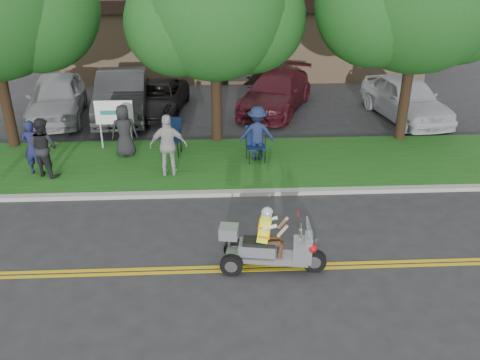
{
  "coord_description": "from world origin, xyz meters",
  "views": [
    {
      "loc": [
        0.48,
        -9.71,
        6.57
      ],
      "look_at": [
        1.06,
        2.0,
        0.97
      ],
      "focal_mm": 38.0,
      "sensor_mm": 36.0,
      "label": 1
    }
  ],
  "objects_px": {
    "lawn_chair_b": "(172,134)",
    "parked_car_right": "(276,92)",
    "parked_car_left": "(122,95)",
    "lawn_chair_a": "(255,141)",
    "spectator_adult_right": "(168,145)",
    "parked_car_far_left": "(56,97)",
    "parked_car_far_right": "(406,98)",
    "parked_car_mid": "(157,98)",
    "trike_scooter": "(268,248)",
    "spectator_adult_left": "(33,147)",
    "spectator_adult_mid": "(44,147)"
  },
  "relations": [
    {
      "from": "lawn_chair_a",
      "to": "parked_car_far_left",
      "type": "relative_size",
      "value": 0.22
    },
    {
      "from": "lawn_chair_a",
      "to": "lawn_chair_b",
      "type": "xyz_separation_m",
      "value": [
        -2.7,
        0.71,
        0.04
      ]
    },
    {
      "from": "lawn_chair_a",
      "to": "parked_car_far_right",
      "type": "xyz_separation_m",
      "value": [
        6.3,
        4.11,
        0.11
      ]
    },
    {
      "from": "trike_scooter",
      "to": "parked_car_far_right",
      "type": "bearing_deg",
      "value": 65.89
    },
    {
      "from": "spectator_adult_right",
      "to": "spectator_adult_left",
      "type": "bearing_deg",
      "value": -4.0
    },
    {
      "from": "lawn_chair_a",
      "to": "parked_car_far_left",
      "type": "height_order",
      "value": "parked_car_far_left"
    },
    {
      "from": "parked_car_left",
      "to": "parked_car_mid",
      "type": "xyz_separation_m",
      "value": [
        1.34,
        0.37,
        -0.26
      ]
    },
    {
      "from": "parked_car_mid",
      "to": "parked_car_right",
      "type": "bearing_deg",
      "value": 7.66
    },
    {
      "from": "lawn_chair_a",
      "to": "parked_car_far_right",
      "type": "relative_size",
      "value": 0.22
    },
    {
      "from": "lawn_chair_b",
      "to": "parked_car_right",
      "type": "distance_m",
      "value": 6.23
    },
    {
      "from": "lawn_chair_a",
      "to": "spectator_adult_left",
      "type": "distance_m",
      "value": 6.73
    },
    {
      "from": "spectator_adult_right",
      "to": "parked_car_far_right",
      "type": "distance_m",
      "value": 10.32
    },
    {
      "from": "lawn_chair_a",
      "to": "parked_car_left",
      "type": "bearing_deg",
      "value": 127.73
    },
    {
      "from": "trike_scooter",
      "to": "lawn_chair_a",
      "type": "distance_m",
      "value": 5.86
    },
    {
      "from": "trike_scooter",
      "to": "parked_car_right",
      "type": "relative_size",
      "value": 0.44
    },
    {
      "from": "lawn_chair_b",
      "to": "parked_car_far_right",
      "type": "relative_size",
      "value": 0.24
    },
    {
      "from": "spectator_adult_left",
      "to": "parked_car_mid",
      "type": "relative_size",
      "value": 0.37
    },
    {
      "from": "parked_car_mid",
      "to": "parked_car_far_right",
      "type": "height_order",
      "value": "parked_car_far_right"
    },
    {
      "from": "lawn_chair_b",
      "to": "parked_car_right",
      "type": "xyz_separation_m",
      "value": [
        3.98,
        4.79,
        -0.0
      ]
    },
    {
      "from": "trike_scooter",
      "to": "parked_car_mid",
      "type": "relative_size",
      "value": 0.51
    },
    {
      "from": "parked_car_right",
      "to": "spectator_adult_right",
      "type": "bearing_deg",
      "value": -98.71
    },
    {
      "from": "parked_car_far_left",
      "to": "parked_car_left",
      "type": "relative_size",
      "value": 0.93
    },
    {
      "from": "spectator_adult_right",
      "to": "parked_car_mid",
      "type": "bearing_deg",
      "value": -81.21
    },
    {
      "from": "parked_car_left",
      "to": "spectator_adult_right",
      "type": "bearing_deg",
      "value": -73.47
    },
    {
      "from": "parked_car_mid",
      "to": "lawn_chair_b",
      "type": "bearing_deg",
      "value": -72.67
    },
    {
      "from": "parked_car_far_left",
      "to": "parked_car_mid",
      "type": "xyz_separation_m",
      "value": [
        3.9,
        0.54,
        -0.22
      ]
    },
    {
      "from": "spectator_adult_mid",
      "to": "parked_car_far_left",
      "type": "relative_size",
      "value": 0.35
    },
    {
      "from": "parked_car_far_left",
      "to": "trike_scooter",
      "type": "bearing_deg",
      "value": -63.82
    },
    {
      "from": "lawn_chair_b",
      "to": "parked_car_left",
      "type": "xyz_separation_m",
      "value": [
        -2.27,
        4.27,
        0.13
      ]
    },
    {
      "from": "lawn_chair_b",
      "to": "spectator_adult_left",
      "type": "height_order",
      "value": "spectator_adult_left"
    },
    {
      "from": "lawn_chair_a",
      "to": "parked_car_mid",
      "type": "xyz_separation_m",
      "value": [
        -3.63,
        5.36,
        -0.09
      ]
    },
    {
      "from": "spectator_adult_mid",
      "to": "parked_car_far_right",
      "type": "relative_size",
      "value": 0.36
    },
    {
      "from": "parked_car_left",
      "to": "lawn_chair_a",
      "type": "bearing_deg",
      "value": -49.65
    },
    {
      "from": "trike_scooter",
      "to": "spectator_adult_left",
      "type": "xyz_separation_m",
      "value": [
        -6.52,
        5.11,
        0.42
      ]
    },
    {
      "from": "spectator_adult_mid",
      "to": "parked_car_far_right",
      "type": "height_order",
      "value": "spectator_adult_mid"
    },
    {
      "from": "trike_scooter",
      "to": "parked_car_right",
      "type": "bearing_deg",
      "value": 91.55
    },
    {
      "from": "lawn_chair_a",
      "to": "parked_car_left",
      "type": "xyz_separation_m",
      "value": [
        -4.97,
        4.98,
        0.17
      ]
    },
    {
      "from": "trike_scooter",
      "to": "parked_car_right",
      "type": "height_order",
      "value": "parked_car_right"
    },
    {
      "from": "spectator_adult_right",
      "to": "parked_car_left",
      "type": "relative_size",
      "value": 0.35
    },
    {
      "from": "spectator_adult_mid",
      "to": "parked_car_right",
      "type": "bearing_deg",
      "value": -112.82
    },
    {
      "from": "lawn_chair_a",
      "to": "parked_car_right",
      "type": "distance_m",
      "value": 5.65
    },
    {
      "from": "parked_car_far_right",
      "to": "spectator_adult_right",
      "type": "bearing_deg",
      "value": -159.4
    },
    {
      "from": "lawn_chair_b",
      "to": "trike_scooter",
      "type": "bearing_deg",
      "value": -60.79
    },
    {
      "from": "spectator_adult_left",
      "to": "spectator_adult_mid",
      "type": "height_order",
      "value": "spectator_adult_mid"
    },
    {
      "from": "spectator_adult_mid",
      "to": "parked_car_left",
      "type": "relative_size",
      "value": 0.33
    },
    {
      "from": "trike_scooter",
      "to": "parked_car_far_right",
      "type": "distance_m",
      "value": 11.88
    },
    {
      "from": "parked_car_far_left",
      "to": "parked_car_far_right",
      "type": "distance_m",
      "value": 13.85
    },
    {
      "from": "spectator_adult_left",
      "to": "spectator_adult_mid",
      "type": "relative_size",
      "value": 0.94
    },
    {
      "from": "lawn_chair_b",
      "to": "spectator_adult_right",
      "type": "height_order",
      "value": "spectator_adult_right"
    },
    {
      "from": "trike_scooter",
      "to": "spectator_adult_left",
      "type": "bearing_deg",
      "value": 150.77
    }
  ]
}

